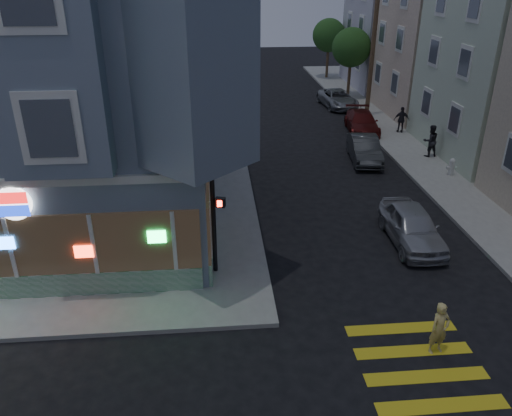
{
  "coord_description": "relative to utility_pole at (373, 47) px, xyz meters",
  "views": [
    {
      "loc": [
        1.33,
        -9.45,
        9.37
      ],
      "look_at": [
        2.61,
        5.18,
        2.35
      ],
      "focal_mm": 35.0,
      "sensor_mm": 36.0,
      "label": 1
    }
  ],
  "objects": [
    {
      "name": "ground",
      "position": [
        -12.0,
        -24.0,
        -4.8
      ],
      "size": [
        120.0,
        120.0,
        0.0
      ],
      "primitive_type": "plane",
      "color": "black",
      "rests_on": "ground"
    },
    {
      "name": "corner_building",
      "position": [
        -18.0,
        -13.02,
        1.02
      ],
      "size": [
        14.6,
        14.6,
        11.4
      ],
      "color": "slate",
      "rests_on": "sidewalk_nw"
    },
    {
      "name": "row_house_c",
      "position": [
        7.5,
        1.0,
        -0.15
      ],
      "size": [
        12.0,
        8.6,
        9.0
      ],
      "primitive_type": "cube",
      "color": "tan",
      "rests_on": "sidewalk_ne"
    },
    {
      "name": "row_house_d",
      "position": [
        7.5,
        10.0,
        0.6
      ],
      "size": [
        12.0,
        8.6,
        10.5
      ],
      "primitive_type": "cube",
      "color": "#A9A6B7",
      "rests_on": "sidewalk_ne"
    },
    {
      "name": "utility_pole",
      "position": [
        0.0,
        0.0,
        0.0
      ],
      "size": [
        2.2,
        0.3,
        9.0
      ],
      "color": "#4C3826",
      "rests_on": "sidewalk_ne"
    },
    {
      "name": "street_tree_near",
      "position": [
        0.2,
        6.0,
        -0.86
      ],
      "size": [
        3.0,
        3.0,
        5.3
      ],
      "color": "#4C3826",
      "rests_on": "sidewalk_ne"
    },
    {
      "name": "street_tree_far",
      "position": [
        0.2,
        14.0,
        -0.86
      ],
      "size": [
        3.0,
        3.0,
        5.3
      ],
      "color": "#4C3826",
      "rests_on": "sidewalk_ne"
    },
    {
      "name": "running_child",
      "position": [
        -4.89,
        -23.36,
        -4.03
      ],
      "size": [
        0.63,
        0.49,
        1.54
      ],
      "primitive_type": "imported",
      "rotation": [
        0.0,
        0.0,
        0.24
      ],
      "color": "#D4BF6C",
      "rests_on": "ground"
    },
    {
      "name": "pedestrian_a",
      "position": [
        1.0,
        -8.46,
        -3.78
      ],
      "size": [
        0.91,
        0.75,
        1.74
      ],
      "primitive_type": "imported",
      "rotation": [
        0.0,
        0.0,
        3.26
      ],
      "color": "black",
      "rests_on": "sidewalk_ne"
    },
    {
      "name": "pedestrian_b",
      "position": [
        1.0,
        -3.99,
        -3.85
      ],
      "size": [
        0.99,
        0.55,
        1.6
      ],
      "primitive_type": "imported",
      "rotation": [
        0.0,
        0.0,
        2.96
      ],
      "color": "black",
      "rests_on": "sidewalk_ne"
    },
    {
      "name": "parked_car_a",
      "position": [
        -3.4,
        -17.45,
        -4.1
      ],
      "size": [
        1.76,
        4.16,
        1.4
      ],
      "primitive_type": "imported",
      "rotation": [
        0.0,
        0.0,
        -0.02
      ],
      "color": "#A4A6AC",
      "rests_on": "ground"
    },
    {
      "name": "parked_car_b",
      "position": [
        -2.64,
        -8.5,
        -4.13
      ],
      "size": [
        1.86,
        4.18,
        1.33
      ],
      "primitive_type": "imported",
      "rotation": [
        0.0,
        0.0,
        -0.11
      ],
      "color": "#343638",
      "rests_on": "ground"
    },
    {
      "name": "parked_car_c",
      "position": [
        -1.3,
        -3.3,
        -4.15
      ],
      "size": [
        2.34,
        4.66,
        1.3
      ],
      "primitive_type": "imported",
      "rotation": [
        0.0,
        0.0,
        -0.12
      ],
      "color": "#561413",
      "rests_on": "ground"
    },
    {
      "name": "parked_car_d",
      "position": [
        -1.3,
        3.24,
        -4.16
      ],
      "size": [
        2.57,
        4.77,
        1.27
      ],
      "primitive_type": "imported",
      "rotation": [
        0.0,
        0.0,
        0.1
      ],
      "color": "gray",
      "rests_on": "ground"
    },
    {
      "name": "traffic_signal",
      "position": [
        -10.77,
        -19.12,
        -1.43
      ],
      "size": [
        0.59,
        0.53,
        4.75
      ],
      "rotation": [
        0.0,
        0.0,
        -0.29
      ],
      "color": "black",
      "rests_on": "sidewalk_nw"
    },
    {
      "name": "fire_hydrant",
      "position": [
        1.0,
        -11.24,
        -4.2
      ],
      "size": [
        0.49,
        0.29,
        0.86
      ],
      "color": "silver",
      "rests_on": "sidewalk_ne"
    }
  ]
}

